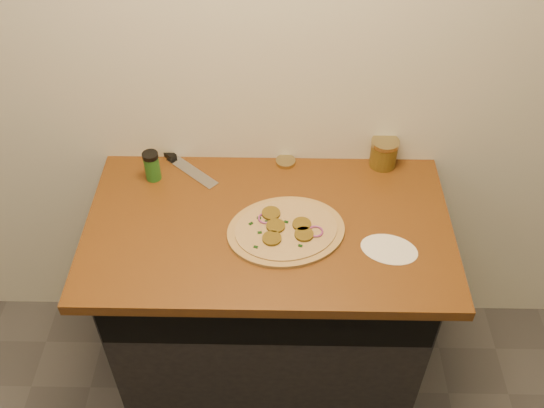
{
  "coord_description": "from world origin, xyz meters",
  "views": [
    {
      "loc": [
        0.04,
        0.04,
        2.33
      ],
      "look_at": [
        0.01,
        1.46,
        0.95
      ],
      "focal_mm": 40.0,
      "sensor_mm": 36.0,
      "label": 1
    }
  ],
  "objects_px": {
    "pizza": "(286,230)",
    "spice_shaker": "(152,166)",
    "chefs_knife": "(176,160)",
    "salsa_jar": "(384,153)"
  },
  "relations": [
    {
      "from": "pizza",
      "to": "spice_shaker",
      "type": "distance_m",
      "value": 0.53
    },
    {
      "from": "pizza",
      "to": "chefs_knife",
      "type": "distance_m",
      "value": 0.53
    },
    {
      "from": "pizza",
      "to": "spice_shaker",
      "type": "height_order",
      "value": "spice_shaker"
    },
    {
      "from": "salsa_jar",
      "to": "spice_shaker",
      "type": "height_order",
      "value": "spice_shaker"
    },
    {
      "from": "salsa_jar",
      "to": "pizza",
      "type": "bearing_deg",
      "value": -135.44
    },
    {
      "from": "chefs_knife",
      "to": "salsa_jar",
      "type": "xyz_separation_m",
      "value": [
        0.75,
        -0.0,
        0.05
      ]
    },
    {
      "from": "pizza",
      "to": "chefs_knife",
      "type": "bearing_deg",
      "value": 139.18
    },
    {
      "from": "chefs_knife",
      "to": "spice_shaker",
      "type": "relative_size",
      "value": 2.49
    },
    {
      "from": "chefs_knife",
      "to": "spice_shaker",
      "type": "xyz_separation_m",
      "value": [
        -0.07,
        -0.09,
        0.05
      ]
    },
    {
      "from": "pizza",
      "to": "spice_shaker",
      "type": "xyz_separation_m",
      "value": [
        -0.47,
        0.25,
        0.05
      ]
    }
  ]
}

